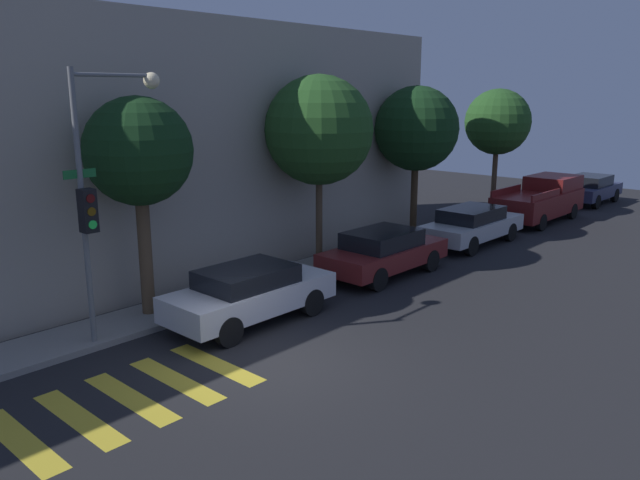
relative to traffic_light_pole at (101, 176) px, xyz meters
The scene contains 14 objects.
ground_plane 5.25m from the traffic_light_pole, 64.91° to the right, with size 60.00×60.00×0.00m, color black.
sidewalk 4.01m from the traffic_light_pole, 22.52° to the left, with size 26.00×1.66×0.14m, color gray.
building_row 5.13m from the traffic_light_pole, 72.08° to the left, with size 26.00×6.00×7.46m, color #A89E8E.
crosswalk 4.65m from the traffic_light_pole, 114.15° to the right, with size 4.36×2.60×0.00m.
traffic_light_pole is the anchor object (origin of this frame).
sedan_near_corner 4.32m from the traffic_light_pole, 23.82° to the right, with size 4.26×1.76×1.38m.
sedan_middle 8.80m from the traffic_light_pole, ahead, with size 4.32×1.82×1.40m.
sedan_far_end 13.89m from the traffic_light_pole, ahead, with size 4.66×1.78×1.38m.
pickup_truck 19.63m from the traffic_light_pole, ahead, with size 5.23×1.98×1.84m.
sedan_tail_of_row 25.38m from the traffic_light_pole, ahead, with size 4.25×1.81×1.41m.
tree_near_corner 1.63m from the traffic_light_pole, 29.32° to the left, with size 2.54×2.54×5.35m.
tree_midblock 7.63m from the traffic_light_pole, ahead, with size 3.31×3.31×5.95m.
tree_far_end 12.81m from the traffic_light_pole, ahead, with size 3.06×3.06×5.65m.
tree_behind_truck 19.07m from the traffic_light_pole, ahead, with size 2.84×2.84×5.57m.
Camera 1 is at (-8.02, -8.74, 5.42)m, focal length 35.00 mm.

